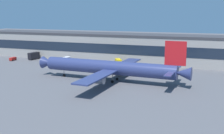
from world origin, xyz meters
TOP-DOWN VIEW (x-y plane):
  - ground_plane at (0.00, 0.00)m, footprint 600.00×600.00m
  - terminal_building at (0.00, 51.55)m, footprint 179.86×18.97m
  - airliner at (9.75, 3.65)m, footprint 63.82×54.82m
  - fuel_truck at (-27.97, 32.55)m, footprint 2.99×8.46m
  - follow_me_car at (-60.74, 30.36)m, footprint 2.22×4.50m
  - stair_truck at (1.34, 36.17)m, footprint 5.16×6.38m
  - catering_truck at (-51.84, 37.99)m, footprint 3.52×7.48m

SIDE VIEW (x-z plane):
  - ground_plane at x=0.00m, z-range 0.00..0.00m
  - follow_me_car at x=-60.74m, z-range 0.17..2.02m
  - fuel_truck at x=-27.97m, z-range 0.21..3.56m
  - stair_truck at x=1.34m, z-range 0.20..3.75m
  - catering_truck at x=-51.84m, z-range 0.22..4.37m
  - airliner at x=9.75m, z-range -3.01..14.03m
  - terminal_building at x=0.00m, z-range 0.02..15.46m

